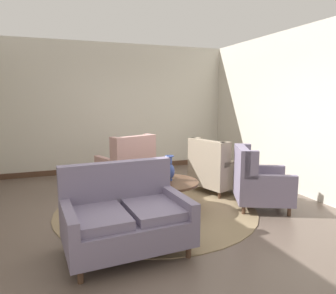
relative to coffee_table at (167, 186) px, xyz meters
name	(u,v)px	position (x,y,z in m)	size (l,w,h in m)	color
ground	(163,216)	(-0.14, -0.16, -0.40)	(9.01, 9.01, 0.00)	brown
wall_back	(117,108)	(-0.14, 3.06, 1.09)	(5.63, 0.08, 2.99)	beige
wall_right	(274,110)	(2.60, 0.81, 1.09)	(0.08, 4.51, 2.99)	beige
baseboard_back	(119,168)	(-0.14, 3.01, -0.34)	(5.47, 0.03, 0.12)	#4C3323
area_rug	(156,209)	(-0.14, 0.14, -0.40)	(3.14, 3.14, 0.01)	#847051
coffee_table	(167,186)	(0.00, 0.00, 0.00)	(0.96, 0.96, 0.48)	#4C3323
porcelain_vase	(169,170)	(0.05, 0.05, 0.24)	(0.17, 0.17, 0.39)	#384C93
settee	(125,217)	(-0.89, -1.01, 0.00)	(1.42, 1.01, 0.99)	slate
armchair_near_sideboard	(258,182)	(1.39, -0.37, 0.02)	(1.08, 1.05, 0.99)	slate
armchair_back_corner	(128,167)	(-0.31, 1.33, 0.04)	(1.08, 1.10, 1.06)	tan
armchair_near_window	(216,170)	(1.20, 0.63, 0.02)	(1.03, 1.05, 1.00)	gray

